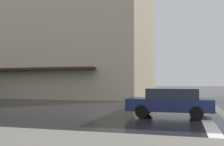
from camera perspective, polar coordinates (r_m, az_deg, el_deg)
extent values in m
cube|color=silver|center=(15.20, 22.95, -8.29)|extent=(13.00, 0.50, 0.01)
cube|color=silver|center=(15.10, 19.15, -8.38)|extent=(13.00, 0.50, 0.01)
cube|color=beige|center=(36.83, -11.42, 8.68)|extent=(17.47, 24.00, 17.01)
cube|color=#382319|center=(28.25, -20.14, 0.74)|extent=(1.20, 16.80, 0.24)
cube|color=navy|center=(13.55, 12.19, -6.62)|extent=(1.75, 4.10, 0.60)
cube|color=#232833|center=(13.51, 12.81, -4.29)|extent=(1.54, 2.46, 0.50)
cylinder|color=black|center=(12.90, 6.37, -8.22)|extent=(0.20, 0.62, 0.62)
cylinder|color=black|center=(14.52, 7.43, -7.52)|extent=(0.20, 0.62, 0.62)
cylinder|color=black|center=(12.74, 17.65, -8.22)|extent=(0.20, 0.62, 0.62)
cylinder|color=black|center=(14.38, 17.42, -7.50)|extent=(0.20, 0.62, 0.62)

